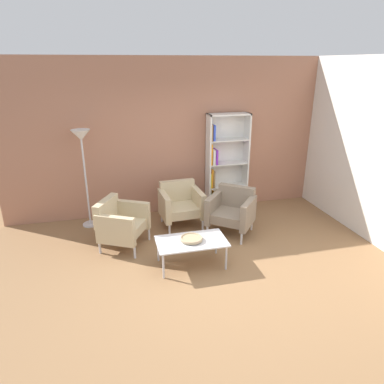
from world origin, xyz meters
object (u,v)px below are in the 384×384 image
at_px(armchair_by_bookshelf, 120,222).
at_px(armchair_spare_guest, 232,210).
at_px(bookshelf_tall, 224,164).
at_px(floor_lamp_torchiere, 82,147).
at_px(decorative_bowl, 191,238).
at_px(coffee_table_low, 191,243).
at_px(armchair_corner_red, 181,204).

bearing_deg(armchair_by_bookshelf, armchair_spare_guest, -60.46).
bearing_deg(armchair_spare_guest, bookshelf_tall, 119.11).
xyz_separation_m(bookshelf_tall, floor_lamp_torchiere, (-2.58, -0.16, 0.52)).
bearing_deg(bookshelf_tall, decorative_bowl, -120.38).
height_order(armchair_by_bookshelf, armchair_spare_guest, same).
relative_size(bookshelf_tall, decorative_bowl, 5.94).
xyz_separation_m(coffee_table_low, floor_lamp_torchiere, (-1.46, 1.75, 1.08)).
bearing_deg(armchair_spare_guest, coffee_table_low, -97.59).
bearing_deg(armchair_corner_red, decorative_bowl, -99.21).
bearing_deg(coffee_table_low, armchair_by_bookshelf, 139.21).
xyz_separation_m(armchair_spare_guest, armchair_corner_red, (-0.79, 0.49, 0.00)).
bearing_deg(decorative_bowl, armchair_by_bookshelf, 139.21).
relative_size(armchair_by_bookshelf, armchair_spare_guest, 0.98).
distance_m(decorative_bowl, armchair_spare_guest, 1.27).
xyz_separation_m(coffee_table_low, armchair_spare_guest, (0.93, 0.86, 0.05)).
distance_m(coffee_table_low, armchair_spare_guest, 1.27).
distance_m(coffee_table_low, armchair_by_bookshelf, 1.26).
height_order(decorative_bowl, armchair_spare_guest, armchair_spare_guest).
bearing_deg(armchair_by_bookshelf, armchair_corner_red, -35.65).
bearing_deg(decorative_bowl, floor_lamp_torchiere, 129.91).
bearing_deg(bookshelf_tall, armchair_by_bookshelf, -152.44).
height_order(bookshelf_tall, coffee_table_low, bookshelf_tall).
relative_size(bookshelf_tall, armchair_spare_guest, 2.00).
bearing_deg(armchair_corner_red, bookshelf_tall, 25.68).
distance_m(bookshelf_tall, decorative_bowl, 2.27).
distance_m(decorative_bowl, armchair_corner_red, 1.36).
height_order(coffee_table_low, armchair_corner_red, armchair_corner_red).
bearing_deg(coffee_table_low, armchair_spare_guest, 42.96).
distance_m(coffee_table_low, decorative_bowl, 0.07).
height_order(bookshelf_tall, armchair_corner_red, bookshelf_tall).
xyz_separation_m(decorative_bowl, floor_lamp_torchiere, (-1.46, 1.75, 1.01)).
xyz_separation_m(armchair_by_bookshelf, armchair_spare_guest, (1.88, 0.04, 0.00)).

